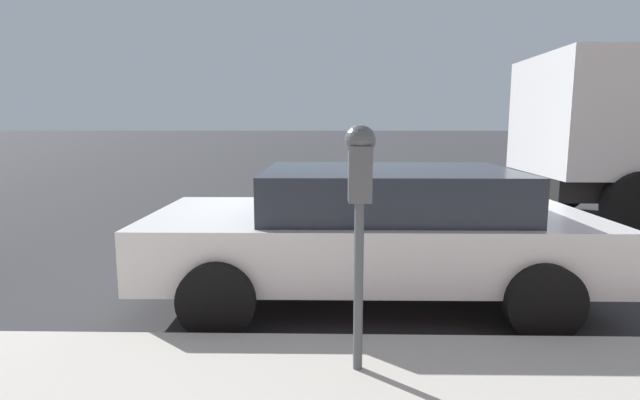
% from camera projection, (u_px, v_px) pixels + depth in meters
% --- Properties ---
extents(ground_plane, '(220.00, 220.00, 0.00)m').
position_uv_depth(ground_plane, '(324.00, 270.00, 5.95)').
color(ground_plane, '#333335').
extents(parking_meter, '(0.21, 0.19, 1.56)m').
position_uv_depth(parking_meter, '(360.00, 185.00, 3.05)').
color(parking_meter, '#4C5156').
rests_on(parking_meter, sidewalk).
extents(car_white, '(2.16, 4.25, 1.30)m').
position_uv_depth(car_white, '(375.00, 228.00, 4.92)').
color(car_white, silver).
rests_on(car_white, ground_plane).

